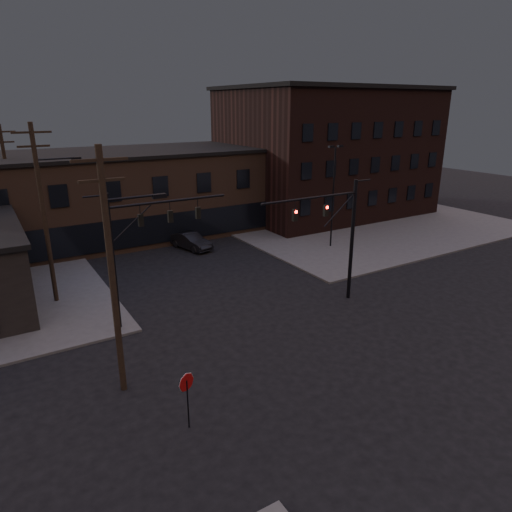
{
  "coord_description": "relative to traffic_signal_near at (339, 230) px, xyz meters",
  "views": [
    {
      "loc": [
        -13.71,
        -16.52,
        12.43
      ],
      "look_at": [
        0.34,
        6.41,
        3.5
      ],
      "focal_mm": 32.0,
      "sensor_mm": 36.0,
      "label": 1
    }
  ],
  "objects": [
    {
      "name": "parked_car_lot_a",
      "position": [
        7.93,
        15.82,
        -4.06
      ],
      "size": [
        4.55,
        2.96,
        1.44
      ],
      "primitive_type": "imported",
      "rotation": [
        0.0,
        0.0,
        1.9
      ],
      "color": "black",
      "rests_on": "sidewalk_ne"
    },
    {
      "name": "ground",
      "position": [
        -5.36,
        -4.5,
        -4.93
      ],
      "size": [
        140.0,
        140.0,
        0.0
      ],
      "primitive_type": "plane",
      "color": "black",
      "rests_on": "ground"
    },
    {
      "name": "stop_sign",
      "position": [
        -13.36,
        -6.49,
        -3.09
      ],
      "size": [
        0.72,
        0.33,
        2.48
      ],
      "color": "black",
      "rests_on": "ground"
    },
    {
      "name": "traffic_signal_far",
      "position": [
        -12.07,
        3.5,
        0.08
      ],
      "size": [
        7.12,
        0.24,
        8.0
      ],
      "color": "black",
      "rests_on": "ground"
    },
    {
      "name": "lot_light_b",
      "position": [
        13.64,
        14.5,
        0.58
      ],
      "size": [
        1.5,
        0.28,
        9.14
      ],
      "color": "black",
      "rests_on": "ground"
    },
    {
      "name": "parked_car_lot_b",
      "position": [
        15.6,
        17.47,
        -4.12
      ],
      "size": [
        4.88,
        3.01,
        1.32
      ],
      "primitive_type": "imported",
      "rotation": [
        0.0,
        0.0,
        1.3
      ],
      "color": "#ADADAF",
      "rests_on": "sidewalk_ne"
    },
    {
      "name": "sidewalk_ne",
      "position": [
        16.64,
        17.5,
        -4.86
      ],
      "size": [
        30.0,
        30.0,
        0.15
      ],
      "primitive_type": "cube",
      "color": "#474744",
      "rests_on": "ground"
    },
    {
      "name": "traffic_signal_near",
      "position": [
        0.0,
        0.0,
        0.0
      ],
      "size": [
        7.12,
        0.24,
        8.0
      ],
      "color": "black",
      "rests_on": "ground"
    },
    {
      "name": "utility_pole_far",
      "position": [
        -16.86,
        21.5,
        0.85
      ],
      "size": [
        2.2,
        0.28,
        11.0
      ],
      "color": "black",
      "rests_on": "ground"
    },
    {
      "name": "lot_light_a",
      "position": [
        7.64,
        9.5,
        0.58
      ],
      "size": [
        1.5,
        0.28,
        9.14
      ],
      "color": "black",
      "rests_on": "ground"
    },
    {
      "name": "utility_pole_near",
      "position": [
        -14.79,
        -2.5,
        0.94
      ],
      "size": [
        3.7,
        0.28,
        11.0
      ],
      "color": "black",
      "rests_on": "ground"
    },
    {
      "name": "building_right",
      "position": [
        16.64,
        21.5,
        2.07
      ],
      "size": [
        22.0,
        16.0,
        14.0
      ],
      "primitive_type": "cube",
      "color": "black",
      "rests_on": "ground"
    },
    {
      "name": "car_crossing",
      "position": [
        -3.48,
        15.73,
        -4.19
      ],
      "size": [
        2.68,
        4.74,
        1.48
      ],
      "primitive_type": "imported",
      "rotation": [
        0.0,
        0.0,
        0.26
      ],
      "color": "black",
      "rests_on": "ground"
    },
    {
      "name": "utility_pole_mid",
      "position": [
        -15.79,
        9.5,
        1.19
      ],
      "size": [
        3.7,
        0.28,
        11.5
      ],
      "color": "black",
      "rests_on": "ground"
    },
    {
      "name": "building_row",
      "position": [
        -5.36,
        23.5,
        -0.93
      ],
      "size": [
        40.0,
        12.0,
        8.0
      ],
      "primitive_type": "cube",
      "color": "brown",
      "rests_on": "ground"
    }
  ]
}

